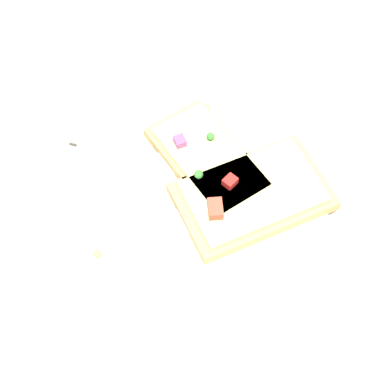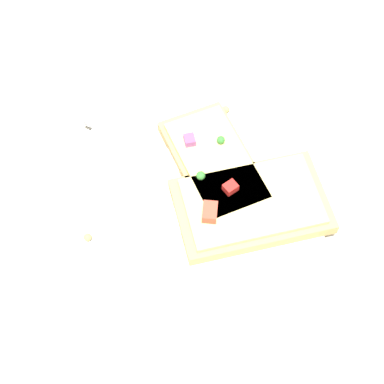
{
  "view_description": "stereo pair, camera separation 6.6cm",
  "coord_description": "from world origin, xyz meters",
  "px_view_note": "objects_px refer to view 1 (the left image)",
  "views": [
    {
      "loc": [
        -0.35,
        0.04,
        0.62
      ],
      "look_at": [
        0.0,
        0.0,
        0.02
      ],
      "focal_mm": 60.0,
      "sensor_mm": 36.0,
      "label": 1
    },
    {
      "loc": [
        -0.36,
        -0.03,
        0.62
      ],
      "look_at": [
        0.0,
        0.0,
        0.02
      ],
      "focal_mm": 60.0,
      "sensor_mm": 36.0,
      "label": 2
    }
  ],
  "objects_px": {
    "fork": "(161,216)",
    "knife": "(144,156)",
    "pizza_slice_corner": "(209,161)",
    "plate": "(192,199)",
    "pizza_slice_main": "(252,195)",
    "napkin": "(320,371)"
  },
  "relations": [
    {
      "from": "fork",
      "to": "knife",
      "type": "height_order",
      "value": "knife"
    },
    {
      "from": "fork",
      "to": "pizza_slice_corner",
      "type": "xyz_separation_m",
      "value": [
        0.06,
        -0.06,
        0.01
      ]
    },
    {
      "from": "plate",
      "to": "pizza_slice_corner",
      "type": "height_order",
      "value": "pizza_slice_corner"
    },
    {
      "from": "knife",
      "to": "pizza_slice_corner",
      "type": "bearing_deg",
      "value": 9.33
    },
    {
      "from": "knife",
      "to": "pizza_slice_main",
      "type": "distance_m",
      "value": 0.13
    },
    {
      "from": "plate",
      "to": "fork",
      "type": "xyz_separation_m",
      "value": [
        -0.02,
        0.04,
        0.01
      ]
    },
    {
      "from": "plate",
      "to": "pizza_slice_main",
      "type": "distance_m",
      "value": 0.07
    },
    {
      "from": "pizza_slice_corner",
      "to": "napkin",
      "type": "xyz_separation_m",
      "value": [
        -0.24,
        -0.08,
        -0.02
      ]
    },
    {
      "from": "plate",
      "to": "fork",
      "type": "height_order",
      "value": "fork"
    },
    {
      "from": "knife",
      "to": "napkin",
      "type": "height_order",
      "value": "knife"
    },
    {
      "from": "plate",
      "to": "fork",
      "type": "relative_size",
      "value": 1.56
    },
    {
      "from": "fork",
      "to": "knife",
      "type": "distance_m",
      "value": 0.08
    },
    {
      "from": "fork",
      "to": "knife",
      "type": "bearing_deg",
      "value": 119.51
    },
    {
      "from": "pizza_slice_main",
      "to": "plate",
      "type": "bearing_deg",
      "value": -27.92
    },
    {
      "from": "plate",
      "to": "knife",
      "type": "bearing_deg",
      "value": 39.83
    },
    {
      "from": "pizza_slice_corner",
      "to": "pizza_slice_main",
      "type": "bearing_deg",
      "value": -168.2
    },
    {
      "from": "knife",
      "to": "napkin",
      "type": "bearing_deg",
      "value": -34.95
    },
    {
      "from": "plate",
      "to": "fork",
      "type": "bearing_deg",
      "value": 121.09
    },
    {
      "from": "plate",
      "to": "knife",
      "type": "xyz_separation_m",
      "value": [
        0.06,
        0.05,
        0.01
      ]
    },
    {
      "from": "knife",
      "to": "pizza_slice_corner",
      "type": "distance_m",
      "value": 0.08
    },
    {
      "from": "fork",
      "to": "knife",
      "type": "xyz_separation_m",
      "value": [
        0.08,
        0.01,
        0.0
      ]
    },
    {
      "from": "fork",
      "to": "pizza_slice_main",
      "type": "xyz_separation_m",
      "value": [
        0.01,
        -0.1,
        0.01
      ]
    }
  ]
}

